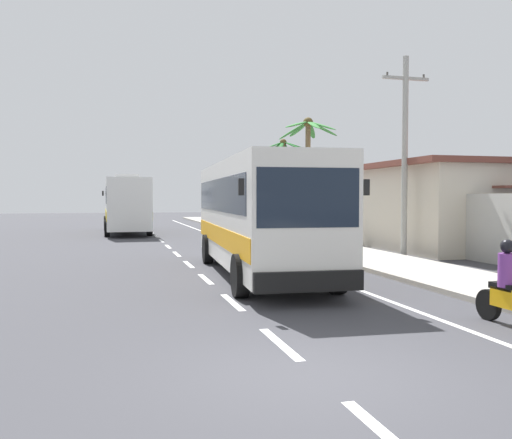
{
  "coord_description": "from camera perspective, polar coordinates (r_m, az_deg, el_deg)",
  "views": [
    {
      "loc": [
        -2.63,
        -6.7,
        2.38
      ],
      "look_at": [
        1.66,
        9.37,
        1.7
      ],
      "focal_mm": 38.08,
      "sensor_mm": 36.0,
      "label": 1
    }
  ],
  "objects": [
    {
      "name": "ground_plane",
      "position": [
        7.58,
        6.39,
        -15.95
      ],
      "size": [
        160.0,
        160.0,
        0.0
      ],
      "primitive_type": "plane",
      "color": "#3A3A3F"
    },
    {
      "name": "utility_pole_mid",
      "position": [
        22.74,
        15.36,
        6.85
      ],
      "size": [
        2.03,
        0.24,
        8.01
      ],
      "color": "#9E9E99",
      "rests_on": "ground"
    },
    {
      "name": "motorcycle_trailing",
      "position": [
        24.97,
        0.48,
        -1.67
      ],
      "size": [
        0.56,
        1.96,
        1.54
      ],
      "color": "black",
      "rests_on": "ground"
    },
    {
      "name": "lane_markings",
      "position": [
        22.05,
        -2.41,
        -3.85
      ],
      "size": [
        3.66,
        71.0,
        0.01
      ],
      "color": "white",
      "rests_on": "ground"
    },
    {
      "name": "coach_bus_foreground",
      "position": [
        16.68,
        0.23,
        0.81
      ],
      "size": [
        3.35,
        10.74,
        3.72
      ],
      "color": "silver",
      "rests_on": "ground"
    },
    {
      "name": "palm_second",
      "position": [
        44.76,
        2.89,
        5.92
      ],
      "size": [
        4.12,
        3.41,
        7.18
      ],
      "color": "brown",
      "rests_on": "ground"
    },
    {
      "name": "palm_third",
      "position": [
        40.07,
        5.01,
        4.91
      ],
      "size": [
        3.97,
        3.61,
        5.83
      ],
      "color": "brown",
      "rests_on": "ground"
    },
    {
      "name": "palm_nearest",
      "position": [
        30.75,
        5.49,
        7.33
      ],
      "size": [
        3.51,
        3.64,
        6.86
      ],
      "color": "brown",
      "rests_on": "ground"
    },
    {
      "name": "sidewalk_kerb",
      "position": [
        19.32,
        14.45,
        -4.6
      ],
      "size": [
        3.2,
        90.0,
        0.14
      ],
      "primitive_type": "cube",
      "color": "#A8A399",
      "rests_on": "ground"
    },
    {
      "name": "boundary_wall",
      "position": [
        24.59,
        17.62,
        -0.39
      ],
      "size": [
        0.24,
        60.0,
        2.52
      ],
      "primitive_type": "cube",
      "color": "#B2B2AD",
      "rests_on": "ground"
    },
    {
      "name": "motorcycle_beside_bus",
      "position": [
        11.02,
        25.3,
        -6.89
      ],
      "size": [
        0.56,
        1.96,
        1.6
      ],
      "color": "black",
      "rests_on": "ground"
    },
    {
      "name": "coach_bus_far_lane",
      "position": [
        37.17,
        -13.49,
        1.67
      ],
      "size": [
        3.1,
        10.67,
        3.84
      ],
      "color": "white",
      "rests_on": "ground"
    }
  ]
}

